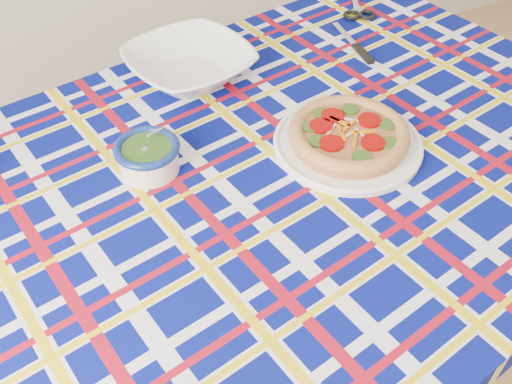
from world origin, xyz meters
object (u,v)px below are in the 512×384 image
main_focaccia_plate (349,135)px  dining_table (257,206)px  serving_bowl (190,64)px  pesto_bowl (148,154)px

main_focaccia_plate → dining_table: bearing=179.8°
serving_bowl → dining_table: bearing=-92.6°
pesto_bowl → dining_table: bearing=-32.8°
dining_table → serving_bowl: serving_bowl is taller
main_focaccia_plate → pesto_bowl: 0.41m
main_focaccia_plate → serving_bowl: 0.44m
dining_table → main_focaccia_plate: bearing=-10.5°
pesto_bowl → serving_bowl: (0.20, 0.27, -0.00)m
dining_table → serving_bowl: bearing=77.1°
pesto_bowl → serving_bowl: pesto_bowl is taller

